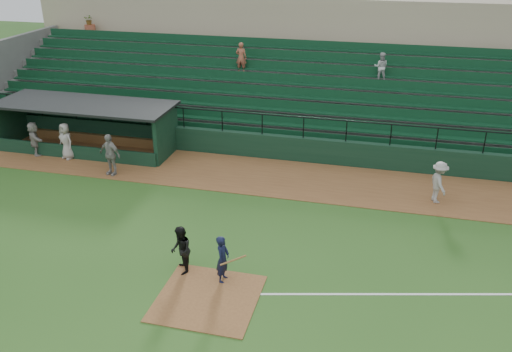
# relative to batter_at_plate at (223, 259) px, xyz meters

# --- Properties ---
(ground) EXTENTS (90.00, 90.00, 0.00)m
(ground) POSITION_rel_batter_at_plate_xyz_m (-0.19, 0.01, -0.80)
(ground) COLOR #28521A
(ground) RESTS_ON ground
(warning_track) EXTENTS (40.00, 4.00, 0.03)m
(warning_track) POSITION_rel_batter_at_plate_xyz_m (-0.19, 8.01, -0.79)
(warning_track) COLOR brown
(warning_track) RESTS_ON ground
(home_plate_dirt) EXTENTS (3.00, 3.00, 0.03)m
(home_plate_dirt) POSITION_rel_batter_at_plate_xyz_m (-0.19, -0.99, -0.79)
(home_plate_dirt) COLOR brown
(home_plate_dirt) RESTS_ON ground
(foul_line) EXTENTS (17.49, 4.44, 0.01)m
(foul_line) POSITION_rel_batter_at_plate_xyz_m (7.81, 1.21, -0.80)
(foul_line) COLOR white
(foul_line) RESTS_ON ground
(stadium_structure) EXTENTS (38.00, 13.08, 6.40)m
(stadium_structure) POSITION_rel_batter_at_plate_xyz_m (-0.19, 16.47, 1.50)
(stadium_structure) COLOR black
(stadium_structure) RESTS_ON ground
(dugout) EXTENTS (8.90, 3.20, 2.42)m
(dugout) POSITION_rel_batter_at_plate_xyz_m (-9.94, 9.57, 0.53)
(dugout) COLOR black
(dugout) RESTS_ON ground
(batter_at_plate) EXTENTS (1.00, 0.67, 1.60)m
(batter_at_plate) POSITION_rel_batter_at_plate_xyz_m (0.00, 0.00, 0.00)
(batter_at_plate) COLOR black
(batter_at_plate) RESTS_ON ground
(umpire) EXTENTS (0.91, 0.99, 1.64)m
(umpire) POSITION_rel_batter_at_plate_xyz_m (-1.44, 0.12, 0.02)
(umpire) COLOR black
(umpire) RESTS_ON ground
(runner) EXTENTS (0.98, 1.28, 1.75)m
(runner) POSITION_rel_batter_at_plate_xyz_m (6.83, 7.26, 0.10)
(runner) COLOR #9B9691
(runner) RESTS_ON warning_track
(dugout_player_a) EXTENTS (1.21, 0.73, 1.92)m
(dugout_player_a) POSITION_rel_batter_at_plate_xyz_m (-7.33, 6.53, 0.19)
(dugout_player_a) COLOR gray
(dugout_player_a) RESTS_ON warning_track
(dugout_player_b) EXTENTS (1.02, 0.85, 1.78)m
(dugout_player_b) POSITION_rel_batter_at_plate_xyz_m (-10.28, 7.72, 0.12)
(dugout_player_b) COLOR #A49F99
(dugout_player_b) RESTS_ON warning_track
(dugout_player_c) EXTENTS (1.48, 1.44, 1.69)m
(dugout_player_c) POSITION_rel_batter_at_plate_xyz_m (-12.06, 7.75, 0.07)
(dugout_player_c) COLOR #99948F
(dugout_player_c) RESTS_ON warning_track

